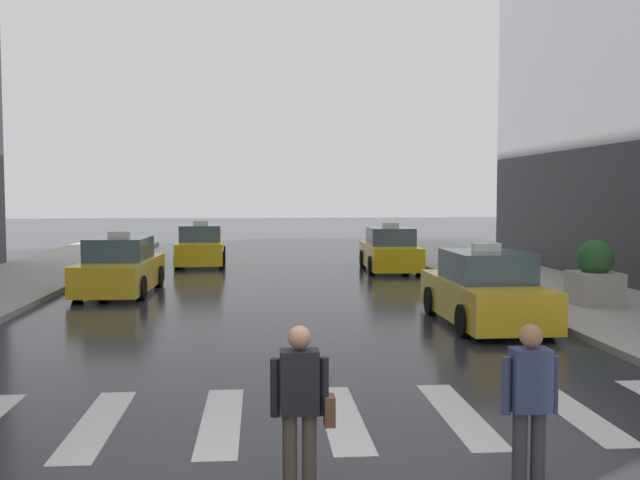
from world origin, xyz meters
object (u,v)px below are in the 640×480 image
object	(u,v)px
pedestrian_plain_coat	(530,399)
planter_mid_block	(595,275)
taxi_third	(390,251)
pedestrian_with_handbag	(301,401)
taxi_fourth	(201,247)
taxi_second	(120,268)
taxi_lead	(485,292)

from	to	relation	value
pedestrian_plain_coat	planter_mid_block	distance (m)	11.83
taxi_third	pedestrian_with_handbag	size ratio (longest dim) A/B	2.78
taxi_third	taxi_fourth	xyz separation A→B (m)	(-7.25, 2.74, 0.00)
taxi_third	taxi_fourth	size ratio (longest dim) A/B	1.00
pedestrian_with_handbag	planter_mid_block	world-z (taller)	planter_mid_block
pedestrian_plain_coat	taxi_fourth	bearing A→B (deg)	102.29
taxi_second	pedestrian_with_handbag	bearing A→B (deg)	-72.89
pedestrian_plain_coat	taxi_third	bearing A→B (deg)	83.30
taxi_second	taxi_third	size ratio (longest dim) A/B	1.00
taxi_second	pedestrian_with_handbag	distance (m)	14.97
taxi_lead	planter_mid_block	size ratio (longest dim) A/B	2.84
taxi_third	planter_mid_block	world-z (taller)	taxi_third
taxi_lead	pedestrian_plain_coat	world-z (taller)	taxi_lead
taxi_fourth	planter_mid_block	world-z (taller)	taxi_fourth
taxi_second	taxi_third	world-z (taller)	same
taxi_fourth	pedestrian_plain_coat	size ratio (longest dim) A/B	2.78
taxi_third	taxi_second	bearing A→B (deg)	-148.66
taxi_third	pedestrian_with_handbag	world-z (taller)	taxi_third
taxi_fourth	planter_mid_block	xyz separation A→B (m)	(10.62, -12.21, 0.15)
pedestrian_plain_coat	pedestrian_with_handbag	bearing A→B (deg)	176.97
pedestrian_with_handbag	planter_mid_block	bearing A→B (deg)	52.53
taxi_second	taxi_fourth	size ratio (longest dim) A/B	1.00
taxi_second	taxi_third	distance (m)	10.42
pedestrian_with_handbag	pedestrian_plain_coat	size ratio (longest dim) A/B	1.00
taxi_fourth	pedestrian_plain_coat	xyz separation A→B (m)	(4.92, -22.58, 0.21)
taxi_lead	taxi_third	xyz separation A→B (m)	(-0.07, 11.07, 0.00)
pedestrian_with_handbag	pedestrian_plain_coat	xyz separation A→B (m)	(2.16, -0.11, 0.01)
taxi_third	pedestrian_plain_coat	xyz separation A→B (m)	(-2.33, -19.84, 0.21)
taxi_lead	taxi_fourth	bearing A→B (deg)	117.93
pedestrian_with_handbag	taxi_fourth	bearing A→B (deg)	96.99
pedestrian_with_handbag	planter_mid_block	size ratio (longest dim) A/B	1.03
taxi_fourth	pedestrian_with_handbag	bearing A→B (deg)	-83.01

